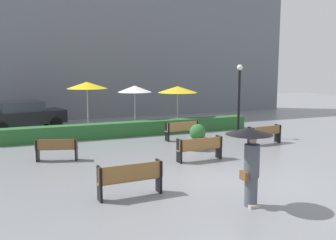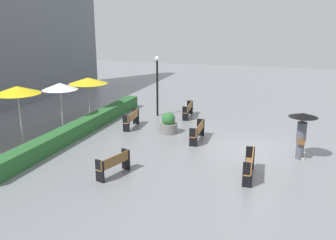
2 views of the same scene
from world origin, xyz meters
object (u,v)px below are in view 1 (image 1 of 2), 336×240
(bench_far_right, at_px, (265,133))
(patio_umbrella_white, at_px, (135,89))
(bench_far_left, at_px, (57,148))
(bench_near_left, at_px, (131,177))
(pedestrian_with_umbrella, at_px, (250,152))
(planter_pot, at_px, (198,139))
(patio_umbrella_yellow, at_px, (87,85))
(parked_car, at_px, (24,115))
(patio_umbrella_yellow_far, at_px, (178,89))
(bench_back_row, at_px, (182,129))
(bench_mid_center, at_px, (200,147))
(lamp_post, at_px, (239,93))

(bench_far_right, height_order, patio_umbrella_white, patio_umbrella_white)
(bench_far_left, distance_m, bench_near_left, 4.97)
(pedestrian_with_umbrella, bearing_deg, planter_pot, 74.54)
(bench_far_right, relative_size, patio_umbrella_yellow, 0.66)
(bench_far_left, distance_m, parked_car, 7.94)
(parked_car, bearing_deg, patio_umbrella_yellow_far, -19.20)
(bench_back_row, xyz_separation_m, bench_far_left, (-5.91, -1.88, -0.03))
(bench_back_row, height_order, bench_far_left, bench_back_row)
(bench_far_left, xyz_separation_m, patio_umbrella_yellow_far, (7.09, 5.10, 1.69))
(bench_mid_center, xyz_separation_m, bench_near_left, (-3.49, -2.80, 0.04))
(patio_umbrella_yellow, relative_size, patio_umbrella_white, 1.09)
(bench_back_row, bearing_deg, patio_umbrella_white, 109.79)
(lamp_post, bearing_deg, bench_far_left, -170.50)
(bench_far_right, relative_size, lamp_post, 0.49)
(bench_mid_center, distance_m, patio_umbrella_white, 7.51)
(bench_back_row, bearing_deg, patio_umbrella_yellow_far, 69.86)
(bench_far_left, xyz_separation_m, parked_car, (-0.90, 7.88, 0.33))
(bench_far_right, bearing_deg, bench_mid_center, -158.72)
(bench_far_left, xyz_separation_m, lamp_post, (8.73, 1.46, 1.71))
(patio_umbrella_yellow, distance_m, patio_umbrella_yellow_far, 4.92)
(bench_far_right, bearing_deg, bench_far_left, 177.49)
(bench_mid_center, xyz_separation_m, patio_umbrella_yellow_far, (2.21, 7.07, 1.67))
(bench_far_left, relative_size, pedestrian_with_umbrella, 0.78)
(bench_far_right, height_order, patio_umbrella_yellow, patio_umbrella_yellow)
(lamp_post, xyz_separation_m, patio_umbrella_yellow, (-6.49, 4.48, 0.26))
(parked_car, bearing_deg, bench_back_row, -41.35)
(bench_back_row, height_order, parked_car, parked_car)
(bench_near_left, xyz_separation_m, patio_umbrella_yellow, (0.86, 10.71, 1.91))
(bench_back_row, bearing_deg, bench_near_left, -124.17)
(patio_umbrella_yellow_far, bearing_deg, bench_far_left, -144.27)
(bench_mid_center, xyz_separation_m, planter_pot, (0.77, 1.72, -0.04))
(lamp_post, distance_m, patio_umbrella_yellow_far, 3.99)
(patio_umbrella_yellow_far, bearing_deg, bench_back_row, -110.14)
(pedestrian_with_umbrella, xyz_separation_m, patio_umbrella_yellow_far, (3.17, 11.62, 0.80))
(bench_mid_center, xyz_separation_m, patio_umbrella_yellow, (-2.63, 7.91, 1.95))
(planter_pot, bearing_deg, bench_far_left, 177.45)
(bench_near_left, height_order, patio_umbrella_yellow_far, patio_umbrella_yellow_far)
(bench_near_left, relative_size, patio_umbrella_white, 0.74)
(pedestrian_with_umbrella, relative_size, patio_umbrella_yellow, 0.75)
(bench_near_left, distance_m, lamp_post, 9.77)
(pedestrian_with_umbrella, distance_m, parked_car, 15.20)
(bench_mid_center, xyz_separation_m, pedestrian_with_umbrella, (-0.97, -4.55, 0.87))
(patio_umbrella_yellow, xyz_separation_m, patio_umbrella_white, (2.42, -0.61, -0.21))
(bench_mid_center, relative_size, patio_umbrella_white, 0.74)
(bench_far_right, bearing_deg, bench_near_left, -149.89)
(bench_near_left, bearing_deg, planter_pot, 46.72)
(bench_mid_center, xyz_separation_m, bench_far_left, (-4.88, 1.97, -0.02))
(lamp_post, bearing_deg, planter_pot, -150.96)
(bench_back_row, bearing_deg, parked_car, 138.65)
(patio_umbrella_white, bearing_deg, bench_mid_center, -88.34)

